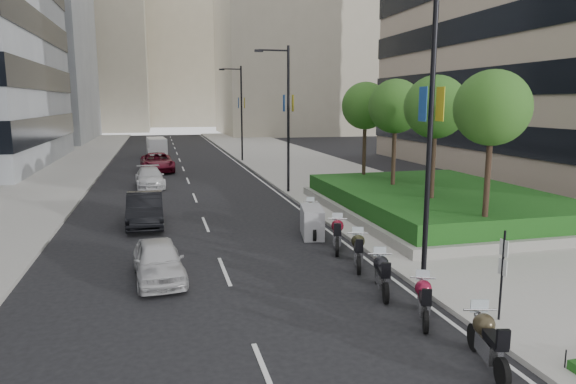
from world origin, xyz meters
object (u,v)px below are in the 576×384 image
object	(u,v)px
motorcycle_1	(424,300)
motorcycle_6	(311,213)
parking_sign	(502,271)
motorcycle_0	(487,341)
motorcycle_3	(358,250)
motorcycle_2	(382,274)
motorcycle_5	(312,222)
car_a	(158,260)
car_c	(150,177)
motorcycle_4	(337,234)
car_d	(157,162)
lamp_post_1	(286,112)
delivery_van	(157,148)
lamp_post_0	(426,123)
car_b	(145,209)
lamp_post_2	(240,109)

from	to	relation	value
motorcycle_1	motorcycle_6	xyz separation A→B (m)	(0.21, 11.00, 0.01)
parking_sign	motorcycle_0	xyz separation A→B (m)	(-1.60, -1.75, -0.86)
parking_sign	motorcycle_1	world-z (taller)	parking_sign
motorcycle_3	motorcycle_6	bearing A→B (deg)	17.67
parking_sign	motorcycle_2	size ratio (longest dim) A/B	1.17
motorcycle_2	motorcycle_5	size ratio (longest dim) A/B	0.97
motorcycle_2	car_a	xyz separation A→B (m)	(-6.48, 2.86, 0.06)
motorcycle_2	car_c	world-z (taller)	car_c
motorcycle_1	motorcycle_4	xyz separation A→B (m)	(0.02, 6.75, 0.06)
parking_sign	car_d	size ratio (longest dim) A/B	0.45
motorcycle_1	motorcycle_6	size ratio (longest dim) A/B	0.95
lamp_post_1	motorcycle_3	distance (m)	15.37
lamp_post_1	car_d	world-z (taller)	lamp_post_1
motorcycle_3	car_c	world-z (taller)	car_c
motorcycle_2	motorcycle_4	distance (m)	4.68
motorcycle_4	delivery_van	world-z (taller)	delivery_van
motorcycle_5	lamp_post_0	bearing A→B (deg)	-156.98
lamp_post_1	motorcycle_6	xyz separation A→B (m)	(-0.86, -8.24, -4.51)
motorcycle_5	car_c	bearing A→B (deg)	35.17
motorcycle_6	car_b	world-z (taller)	car_b
parking_sign	motorcycle_4	world-z (taller)	parking_sign
delivery_van	motorcycle_1	bearing A→B (deg)	-85.75
motorcycle_6	car_d	bearing A→B (deg)	33.80
lamp_post_1	motorcycle_2	size ratio (longest dim) A/B	4.23
motorcycle_2	motorcycle_1	bearing A→B (deg)	-157.23
lamp_post_0	car_d	size ratio (longest dim) A/B	1.63
car_c	car_d	size ratio (longest dim) A/B	0.82
motorcycle_6	car_d	xyz separation A→B (m)	(-6.92, 21.02, 0.22)
lamp_post_0	car_d	world-z (taller)	lamp_post_0
lamp_post_1	lamp_post_2	xyz separation A→B (m)	(0.00, 18.00, 0.00)
parking_sign	motorcycle_5	xyz separation A→B (m)	(-2.09, 9.64, -0.82)
lamp_post_0	car_b	bearing A→B (deg)	128.56
motorcycle_1	car_a	distance (m)	8.33
motorcycle_2	motorcycle_3	size ratio (longest dim) A/B	1.01
parking_sign	delivery_van	distance (m)	45.40
motorcycle_0	motorcycle_3	world-z (taller)	motorcycle_0
lamp_post_1	car_d	distance (m)	15.57
lamp_post_1	motorcycle_6	distance (m)	9.43
motorcycle_0	motorcycle_4	bearing A→B (deg)	15.11
lamp_post_0	car_d	distance (m)	31.08
lamp_post_0	motorcycle_0	xyz separation A→B (m)	(-0.95, -4.75, -4.47)
motorcycle_6	car_c	size ratio (longest dim) A/B	0.45
motorcycle_1	motorcycle_5	world-z (taller)	motorcycle_5
lamp_post_1	motorcycle_3	size ratio (longest dim) A/B	4.25
lamp_post_2	car_d	distance (m)	10.30
parking_sign	motorcycle_5	size ratio (longest dim) A/B	1.13
motorcycle_3	car_d	bearing A→B (deg)	33.24
motorcycle_3	delivery_van	distance (m)	39.83
motorcycle_3	motorcycle_5	size ratio (longest dim) A/B	0.96
lamp_post_2	car_d	xyz separation A→B (m)	(-7.78, -5.22, -4.30)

